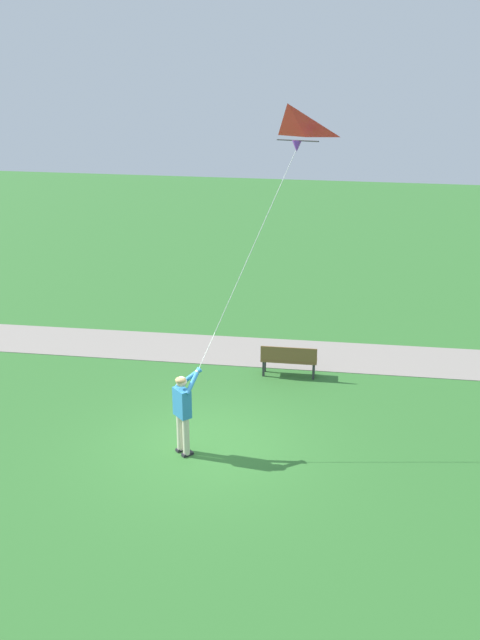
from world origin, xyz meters
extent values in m
plane|color=#33702D|center=(0.00, 0.00, 0.00)|extent=(120.00, 120.00, 0.00)
cube|color=gray|center=(-6.03, 2.00, 0.01)|extent=(7.45, 31.97, 0.02)
cube|color=#232328|center=(0.38, -0.41, 0.03)|extent=(0.26, 0.23, 0.06)
cylinder|color=beige|center=(0.39, -0.42, 0.45)|extent=(0.14, 0.14, 0.82)
cube|color=#232328|center=(0.52, -0.21, 0.03)|extent=(0.26, 0.23, 0.06)
cylinder|color=beige|center=(0.54, -0.22, 0.45)|extent=(0.14, 0.14, 0.82)
cube|color=teal|center=(0.46, -0.32, 1.16)|extent=(0.41, 0.45, 0.60)
sphere|color=beige|center=(0.46, -0.32, 1.62)|extent=(0.22, 0.22, 0.22)
ellipsoid|color=tan|center=(0.48, -0.33, 1.66)|extent=(0.31, 0.31, 0.13)
cylinder|color=teal|center=(0.23, -0.26, 1.61)|extent=(0.32, 0.54, 0.43)
cylinder|color=teal|center=(0.34, -0.12, 1.61)|extent=(0.56, 0.16, 0.43)
sphere|color=beige|center=(0.16, -0.10, 1.74)|extent=(0.10, 0.10, 0.10)
pyramid|color=red|center=(-1.65, 1.21, 6.51)|extent=(1.38, 1.49, 0.66)
cone|color=purple|center=(-1.85, 1.37, 6.10)|extent=(0.28, 0.28, 0.22)
cylinder|color=black|center=(-1.85, 1.37, 6.21)|extent=(0.93, 1.09, 0.02)
cylinder|color=silver|center=(-0.84, 0.64, 3.89)|extent=(2.02, 1.48, 4.32)
cube|color=brown|center=(-4.21, 0.77, 0.45)|extent=(0.67, 1.55, 0.05)
cube|color=brown|center=(-4.02, 0.80, 0.68)|extent=(0.28, 1.49, 0.40)
cube|color=#2D2D33|center=(-4.26, 0.09, 0.23)|extent=(0.07, 0.07, 0.45)
cube|color=#2D2D33|center=(-3.94, 0.14, 0.23)|extent=(0.07, 0.07, 0.45)
cube|color=#2D2D33|center=(-4.47, 1.41, 0.23)|extent=(0.07, 0.07, 0.45)
cube|color=#2D2D33|center=(-4.16, 1.46, 0.23)|extent=(0.07, 0.07, 0.45)
camera|label=1|loc=(10.83, 4.32, 6.62)|focal=34.49mm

